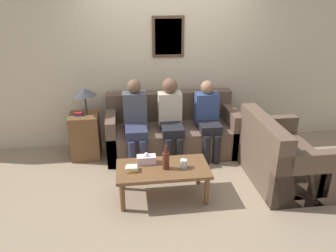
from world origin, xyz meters
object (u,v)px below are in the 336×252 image
(person_middle, at_px, (171,116))
(person_right, at_px, (208,116))
(coffee_table, at_px, (163,172))
(couch_side, at_px, (280,159))
(couch_main, at_px, (172,132))
(wine_bottle, at_px, (166,160))
(person_left, at_px, (135,119))
(drinking_glass, at_px, (184,164))

(person_middle, distance_m, person_right, 0.55)
(coffee_table, bearing_deg, couch_side, 6.28)
(couch_main, relative_size, wine_bottle, 6.47)
(couch_main, relative_size, person_middle, 1.65)
(person_middle, bearing_deg, couch_main, 77.59)
(coffee_table, bearing_deg, person_left, 105.10)
(couch_side, bearing_deg, person_middle, 56.95)
(couch_main, height_order, coffee_table, couch_main)
(couch_side, bearing_deg, person_right, 42.28)
(couch_main, xyz_separation_m, person_left, (-0.55, -0.18, 0.33))
(couch_main, height_order, wine_bottle, couch_main)
(couch_side, height_order, person_middle, person_middle)
(couch_main, distance_m, couch_side, 1.65)
(person_left, bearing_deg, person_right, -0.01)
(coffee_table, height_order, wine_bottle, wine_bottle)
(drinking_glass, xyz_separation_m, person_left, (-0.52, 1.05, 0.19))
(couch_main, relative_size, coffee_table, 1.77)
(person_middle, bearing_deg, drinking_glass, -89.61)
(couch_main, distance_m, person_middle, 0.38)
(drinking_glass, relative_size, person_right, 0.09)
(coffee_table, relative_size, wine_bottle, 3.65)
(person_left, bearing_deg, couch_side, -24.78)
(couch_main, relative_size, drinking_glass, 19.54)
(coffee_table, distance_m, person_left, 1.10)
(coffee_table, xyz_separation_m, person_right, (0.79, 1.02, 0.27))
(couch_side, distance_m, coffee_table, 1.57)
(wine_bottle, xyz_separation_m, person_left, (-0.31, 1.05, 0.12))
(wine_bottle, relative_size, person_left, 0.25)
(person_middle, bearing_deg, couch_side, -33.05)
(drinking_glass, xyz_separation_m, person_right, (0.54, 1.05, 0.17))
(couch_main, height_order, person_right, person_right)
(couch_side, relative_size, person_right, 1.09)
(drinking_glass, bearing_deg, wine_bottle, 180.00)
(coffee_table, height_order, person_middle, person_middle)
(person_left, xyz_separation_m, person_right, (1.07, -0.00, -0.02))
(person_left, bearing_deg, person_middle, 1.46)
(couch_main, distance_m, coffee_table, 1.23)
(person_middle, relative_size, person_right, 1.04)
(wine_bottle, bearing_deg, drinking_glass, -0.00)
(couch_side, bearing_deg, wine_bottle, 97.41)
(drinking_glass, bearing_deg, coffee_table, 173.76)
(person_middle, bearing_deg, person_right, -1.37)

